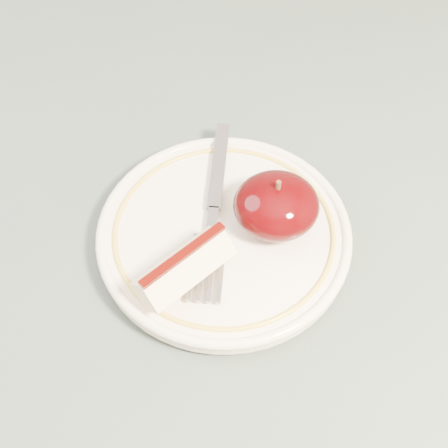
{
  "coord_description": "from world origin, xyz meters",
  "views": [
    {
      "loc": [
        0.05,
        -0.22,
        1.19
      ],
      "look_at": [
        0.06,
        0.08,
        0.78
      ],
      "focal_mm": 50.0,
      "sensor_mm": 36.0,
      "label": 1
    }
  ],
  "objects_px": {
    "table": "(160,371)",
    "apple_half": "(276,205)",
    "plate": "(224,234)",
    "fork": "(214,210)"
  },
  "relations": [
    {
      "from": "table",
      "to": "apple_half",
      "type": "height_order",
      "value": "apple_half"
    },
    {
      "from": "apple_half",
      "to": "fork",
      "type": "xyz_separation_m",
      "value": [
        -0.05,
        0.01,
        -0.02
      ]
    },
    {
      "from": "plate",
      "to": "apple_half",
      "type": "bearing_deg",
      "value": 10.9
    },
    {
      "from": "table",
      "to": "plate",
      "type": "distance_m",
      "value": 0.14
    },
    {
      "from": "table",
      "to": "plate",
      "type": "relative_size",
      "value": 4.2
    },
    {
      "from": "table",
      "to": "plate",
      "type": "height_order",
      "value": "plate"
    },
    {
      "from": "table",
      "to": "apple_half",
      "type": "distance_m",
      "value": 0.18
    },
    {
      "from": "table",
      "to": "apple_half",
      "type": "bearing_deg",
      "value": 39.36
    },
    {
      "from": "plate",
      "to": "fork",
      "type": "relative_size",
      "value": 1.12
    },
    {
      "from": "plate",
      "to": "table",
      "type": "bearing_deg",
      "value": -128.25
    }
  ]
}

